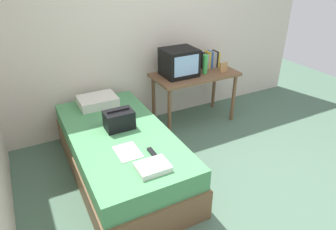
% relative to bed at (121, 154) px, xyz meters
% --- Properties ---
extents(ground_plane, '(8.00, 8.00, 0.00)m').
position_rel_bed_xyz_m(ground_plane, '(0.83, -0.88, -0.27)').
color(ground_plane, '#4C6B56').
extents(wall_back, '(5.20, 0.10, 2.60)m').
position_rel_bed_xyz_m(wall_back, '(0.83, 1.12, 1.03)').
color(wall_back, beige).
rests_on(wall_back, ground).
extents(bed, '(1.00, 2.00, 0.54)m').
position_rel_bed_xyz_m(bed, '(0.00, 0.00, 0.00)').
color(bed, brown).
rests_on(bed, ground).
extents(desk, '(1.16, 0.60, 0.74)m').
position_rel_bed_xyz_m(desk, '(1.34, 0.68, 0.38)').
color(desk, brown).
rests_on(desk, ground).
extents(tv, '(0.44, 0.39, 0.36)m').
position_rel_bed_xyz_m(tv, '(1.11, 0.71, 0.65)').
color(tv, black).
rests_on(tv, desk).
extents(water_bottle, '(0.07, 0.07, 0.26)m').
position_rel_bed_xyz_m(water_bottle, '(1.46, 0.62, 0.60)').
color(water_bottle, green).
rests_on(water_bottle, desk).
extents(book_row, '(0.26, 0.15, 0.24)m').
position_rel_bed_xyz_m(book_row, '(1.66, 0.80, 0.59)').
color(book_row, black).
rests_on(book_row, desk).
extents(picture_frame, '(0.11, 0.02, 0.13)m').
position_rel_bed_xyz_m(picture_frame, '(1.71, 0.54, 0.54)').
color(picture_frame, '#B27F4C').
rests_on(picture_frame, desk).
extents(pillow, '(0.45, 0.35, 0.11)m').
position_rel_bed_xyz_m(pillow, '(-0.01, 0.73, 0.33)').
color(pillow, silver).
rests_on(pillow, bed).
extents(handbag, '(0.30, 0.20, 0.23)m').
position_rel_bed_xyz_m(handbag, '(0.03, 0.08, 0.38)').
color(handbag, black).
rests_on(handbag, bed).
extents(magazine, '(0.21, 0.29, 0.01)m').
position_rel_bed_xyz_m(magazine, '(-0.05, -0.38, 0.28)').
color(magazine, white).
rests_on(magazine, bed).
extents(remote_dark, '(0.04, 0.16, 0.02)m').
position_rel_bed_xyz_m(remote_dark, '(0.14, -0.50, 0.29)').
color(remote_dark, black).
rests_on(remote_dark, bed).
extents(folded_towel, '(0.28, 0.22, 0.05)m').
position_rel_bed_xyz_m(folded_towel, '(0.05, -0.72, 0.30)').
color(folded_towel, white).
rests_on(folded_towel, bed).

